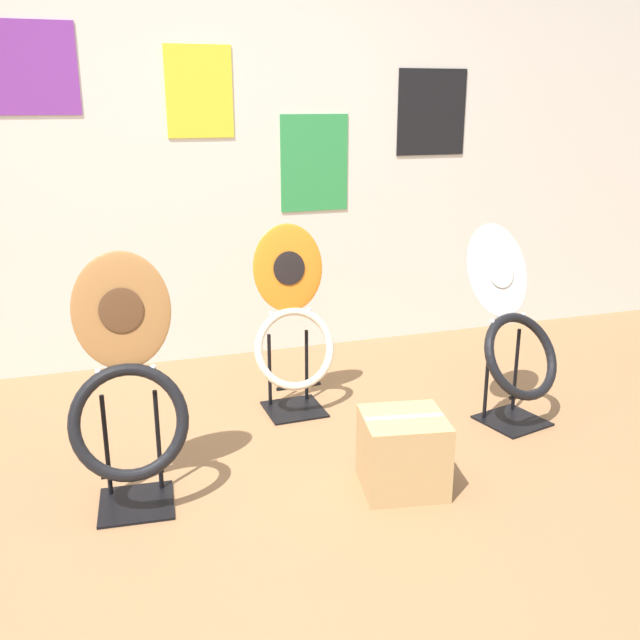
# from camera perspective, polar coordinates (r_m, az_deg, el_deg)

# --- Properties ---
(ground_plane) EXTENTS (14.00, 14.00, 0.00)m
(ground_plane) POSITION_cam_1_polar(r_m,az_deg,el_deg) (2.55, 0.02, -18.65)
(ground_plane) COLOR #8E6642
(wall_back) EXTENTS (8.00, 0.07, 2.60)m
(wall_back) POSITION_cam_1_polar(r_m,az_deg,el_deg) (4.15, -9.52, 14.37)
(wall_back) COLOR silver
(wall_back) RESTS_ON ground_plane
(toilet_seat_display_orange_sun) EXTENTS (0.41, 0.29, 0.93)m
(toilet_seat_display_orange_sun) POSITION_cam_1_polar(r_m,az_deg,el_deg) (3.46, -2.24, -0.34)
(toilet_seat_display_orange_sun) COLOR black
(toilet_seat_display_orange_sun) RESTS_ON ground_plane
(toilet_seat_display_white_plain) EXTENTS (0.49, 0.50, 0.93)m
(toilet_seat_display_white_plain) POSITION_cam_1_polar(r_m,az_deg,el_deg) (3.47, 15.13, -0.83)
(toilet_seat_display_white_plain) COLOR black
(toilet_seat_display_white_plain) RESTS_ON ground_plane
(toilet_seat_display_woodgrain) EXTENTS (0.45, 0.35, 0.97)m
(toilet_seat_display_woodgrain) POSITION_cam_1_polar(r_m,az_deg,el_deg) (2.74, -15.16, -5.65)
(toilet_seat_display_woodgrain) COLOR black
(toilet_seat_display_woodgrain) RESTS_ON ground_plane
(storage_box) EXTENTS (0.37, 0.35, 0.31)m
(storage_box) POSITION_cam_1_polar(r_m,az_deg,el_deg) (2.90, 6.65, -10.47)
(storage_box) COLOR tan
(storage_box) RESTS_ON ground_plane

